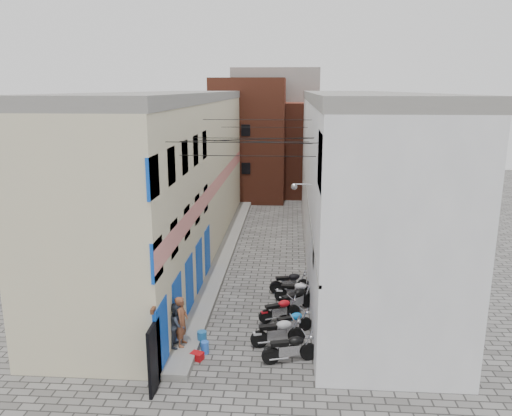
% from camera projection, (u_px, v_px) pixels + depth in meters
% --- Properties ---
extents(ground, '(90.00, 90.00, 0.00)m').
position_uv_depth(ground, '(237.00, 385.00, 15.90)').
color(ground, '#52504E').
rests_on(ground, ground).
extents(plinth, '(0.90, 26.00, 0.25)m').
position_uv_depth(plinth, '(226.00, 251.00, 28.62)').
color(plinth, gray).
rests_on(plinth, ground).
extents(building_left, '(5.10, 27.00, 9.00)m').
position_uv_depth(building_left, '(173.00, 175.00, 27.75)').
color(building_left, beige).
rests_on(building_left, ground).
extents(building_right, '(5.94, 26.00, 9.00)m').
position_uv_depth(building_right, '(354.00, 177.00, 27.10)').
color(building_right, silver).
rests_on(building_right, ground).
extents(building_far_brick_left, '(6.00, 6.00, 10.00)m').
position_uv_depth(building_far_brick_left, '(249.00, 139.00, 42.02)').
color(building_far_brick_left, brown).
rests_on(building_far_brick_left, ground).
extents(building_far_brick_right, '(5.00, 6.00, 8.00)m').
position_uv_depth(building_far_brick_right, '(308.00, 149.00, 43.84)').
color(building_far_brick_right, brown).
rests_on(building_far_brick_right, ground).
extents(building_far_concrete, '(8.00, 5.00, 11.00)m').
position_uv_depth(building_far_concrete, '(275.00, 128.00, 47.58)').
color(building_far_concrete, gray).
rests_on(building_far_concrete, ground).
extents(far_shopfront, '(2.00, 0.30, 2.40)m').
position_uv_depth(far_shopfront, '(271.00, 190.00, 40.06)').
color(far_shopfront, black).
rests_on(far_shopfront, ground).
extents(overhead_wires, '(5.80, 13.02, 1.32)m').
position_uv_depth(overhead_wires, '(255.00, 137.00, 21.65)').
color(overhead_wires, black).
rests_on(overhead_wires, ground).
extents(motorcycle_a, '(2.07, 1.13, 1.14)m').
position_uv_depth(motorcycle_a, '(290.00, 347.00, 17.09)').
color(motorcycle_a, black).
rests_on(motorcycle_a, ground).
extents(motorcycle_b, '(2.15, 1.17, 1.19)m').
position_uv_depth(motorcycle_b, '(278.00, 331.00, 18.19)').
color(motorcycle_b, '#A7A8AC').
rests_on(motorcycle_b, ground).
extents(motorcycle_c, '(1.78, 1.24, 0.99)m').
position_uv_depth(motorcycle_c, '(292.00, 321.00, 19.13)').
color(motorcycle_c, blue).
rests_on(motorcycle_c, ground).
extents(motorcycle_d, '(1.87, 1.32, 1.05)m').
position_uv_depth(motorcycle_d, '(280.00, 309.00, 20.17)').
color(motorcycle_d, '#AD0C14').
rests_on(motorcycle_d, ground).
extents(motorcycle_e, '(1.97, 1.89, 1.20)m').
position_uv_depth(motorcycle_e, '(296.00, 298.00, 20.95)').
color(motorcycle_e, black).
rests_on(motorcycle_e, ground).
extents(motorcycle_f, '(1.91, 0.68, 1.09)m').
position_uv_depth(motorcycle_f, '(296.00, 290.00, 21.94)').
color(motorcycle_f, silver).
rests_on(motorcycle_f, ground).
extents(motorcycle_g, '(1.99, 1.07, 1.10)m').
position_uv_depth(motorcycle_g, '(290.00, 281.00, 22.97)').
color(motorcycle_g, black).
rests_on(motorcycle_g, ground).
extents(person_a, '(0.47, 0.69, 1.84)m').
position_uv_depth(person_a, '(182.00, 321.00, 17.66)').
color(person_a, brown).
rests_on(person_a, plinth).
extents(person_b, '(0.63, 0.80, 1.61)m').
position_uv_depth(person_b, '(177.00, 324.00, 17.68)').
color(person_b, '#303848').
rests_on(person_b, plinth).
extents(water_jug_near, '(0.29, 0.29, 0.44)m').
position_uv_depth(water_jug_near, '(205.00, 347.00, 17.74)').
color(water_jug_near, blue).
rests_on(water_jug_near, ground).
extents(water_jug_far, '(0.42, 0.42, 0.55)m').
position_uv_depth(water_jug_far, '(202.00, 338.00, 18.28)').
color(water_jug_far, '#2064A4').
rests_on(water_jug_far, ground).
extents(red_crate, '(0.51, 0.45, 0.26)m').
position_uv_depth(red_crate, '(197.00, 356.00, 17.34)').
color(red_crate, '#AD0C11').
rests_on(red_crate, ground).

